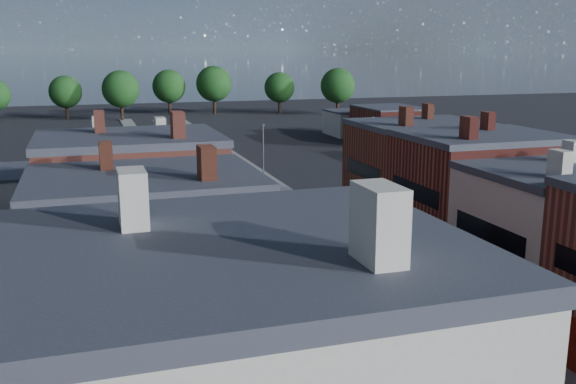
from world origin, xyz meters
TOP-DOWN VIEW (x-y plane):
  - pavement_west at (-6.50, 50.00)m, footprint 3.00×200.00m
  - pavement_east at (6.50, 50.00)m, footprint 3.00×200.00m
  - lamp_post_2 at (-5.20, 30.00)m, footprint 0.25×0.70m
  - lamp_post_3 at (5.20, 60.00)m, footprint 0.25×0.70m
  - bus_0 at (-2.46, 20.34)m, footprint 3.55×10.41m
  - bus_1 at (3.49, 14.38)m, footprint 3.97×11.99m
  - bus_2 at (1.50, 86.63)m, footprint 3.38×10.59m
  - car_1 at (1.68, 6.35)m, footprint 1.59×4.05m
  - car_2 at (-2.96, 40.89)m, footprint 2.11×4.08m
  - car_3 at (3.04, 49.56)m, footprint 2.09×4.05m
  - ped_1 at (-7.70, 9.46)m, footprint 1.05×0.83m
  - ped_3 at (5.30, 20.33)m, footprint 0.72×1.24m

SIDE VIEW (x-z plane):
  - pavement_west at x=-6.50m, z-range 0.00..0.12m
  - pavement_east at x=6.50m, z-range 0.00..0.12m
  - car_2 at x=-2.96m, z-range 0.00..1.10m
  - car_3 at x=3.04m, z-range 0.00..1.12m
  - car_1 at x=1.68m, z-range 0.00..1.31m
  - ped_1 at x=-7.70m, z-range 0.12..2.03m
  - ped_3 at x=5.30m, z-range 0.12..2.10m
  - bus_0 at x=-2.46m, z-range 0.17..4.58m
  - bus_2 at x=1.50m, z-range 0.18..4.67m
  - bus_1 at x=3.49m, z-range 0.20..5.28m
  - lamp_post_2 at x=-5.20m, z-range 0.64..8.77m
  - lamp_post_3 at x=5.20m, z-range 0.64..8.77m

